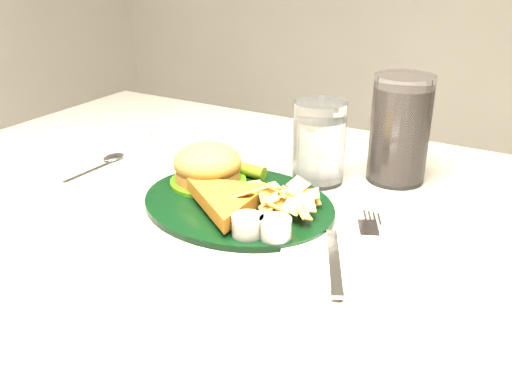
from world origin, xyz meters
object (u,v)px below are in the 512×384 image
fork_napkin (338,257)px  dinner_plate (238,186)px  water_glass (319,143)px  cola_glass (400,129)px

fork_napkin → dinner_plate: bearing=133.7°
water_glass → dinner_plate: bearing=-112.2°
water_glass → cola_glass: cola_glass is taller
water_glass → cola_glass: size_ratio=0.76×
dinner_plate → cola_glass: 0.26m
water_glass → cola_glass: 0.12m
dinner_plate → fork_napkin: size_ratio=1.51×
water_glass → fork_napkin: 0.24m
water_glass → fork_napkin: bearing=-59.7°
dinner_plate → cola_glass: cola_glass is taller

